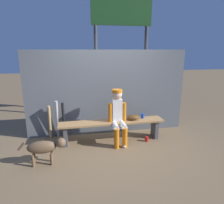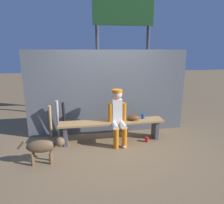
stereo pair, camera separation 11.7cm
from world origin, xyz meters
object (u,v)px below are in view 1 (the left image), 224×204
Objects in this scene: scoreboard at (124,28)px; bat_aluminum_silver at (57,120)px; cup_on_bench at (143,116)px; player_seated at (118,115)px; bat_wood_tan at (50,122)px; baseball at (125,146)px; dugout_bench at (112,126)px; baseball_glove at (133,117)px; bat_aluminum_black at (64,121)px; cup_on_ground at (147,139)px; dog at (45,147)px.

bat_aluminum_silver is at bearing -146.21° from scoreboard.
scoreboard reaches higher than cup_on_bench.
bat_wood_tan is (-1.52, 0.48, -0.25)m from player_seated.
baseball is (0.08, -0.30, -0.62)m from player_seated.
dugout_bench is at bearing -14.60° from bat_wood_tan.
baseball_glove is 0.07× the size of scoreboard.
baseball is (1.43, -0.79, -0.43)m from bat_aluminum_silver.
cup_on_bench reaches higher than baseball.
player_seated is 0.68m from cup_on_bench.
player_seated is (0.11, -0.11, 0.29)m from dugout_bench.
bat_aluminum_silver is at bearing 166.10° from bat_aluminum_black.
bat_aluminum_silver reaches higher than baseball_glove.
cup_on_ground is (0.78, -0.19, -0.31)m from dugout_bench.
player_seated reaches higher than dog.
dugout_bench is 0.52m from baseball_glove.
player_seated reaches higher than cup_on_ground.
player_seated is at bearing -163.58° from baseball_glove.
dog is at bearing -166.04° from cup_on_ground.
bat_aluminum_silver is 1.14× the size of bat_wood_tan.
cup_on_bench is at bearing 20.55° from dog.
bat_aluminum_silver is 2.13m from cup_on_ground.
baseball_glove is at bearing 0.00° from dugout_bench.
dugout_bench is at bearing 135.67° from player_seated.
dog is (-2.04, -2.37, -2.32)m from scoreboard.
dugout_bench is 0.33m from player_seated.
bat_aluminum_silver is at bearing 167.58° from baseball_glove.
dog is at bearing -159.45° from cup_on_bench.
player_seated is 0.41m from baseball_glove.
bat_wood_tan is (-0.17, -0.01, -0.05)m from bat_aluminum_silver.
player_seated is at bearing -107.12° from scoreboard.
dugout_bench is at bearing 27.87° from dog.
bat_aluminum_silver is 12.65× the size of baseball.
player_seated is 1.43× the size of dog.
dugout_bench is 1.45m from bat_wood_tan.
cup_on_bench is at bearing 40.61° from baseball.
player_seated is 0.69m from baseball.
scoreboard is 4.53× the size of dog.
dog is (-2.14, -0.80, -0.20)m from cup_on_bench.
scoreboard is at bearing 33.79° from bat_aluminum_silver.
baseball_glove is 3.78× the size of baseball.
bat_wood_tan is at bearing 165.40° from dugout_bench.
bat_wood_tan is 7.48× the size of cup_on_bench.
player_seated reaches higher than dugout_bench.
dugout_bench is 2.90× the size of bat_wood_tan.
bat_wood_tan is 7.48× the size of cup_on_ground.
cup_on_bench reaches higher than dog.
bat_aluminum_silver is 8.51× the size of cup_on_ground.
bat_wood_tan is 1.81m from baseball.
bat_aluminum_black is 11.86× the size of baseball.
bat_aluminum_black reaches higher than dugout_bench.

